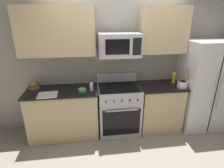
{
  "coord_description": "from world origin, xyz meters",
  "views": [
    {
      "loc": [
        -0.53,
        -2.26,
        2.13
      ],
      "look_at": [
        -0.14,
        0.58,
        1.03
      ],
      "focal_mm": 28.56,
      "sensor_mm": 36.0,
      "label": 1
    }
  ],
  "objects_px": {
    "range_oven": "(119,109)",
    "cutting_board": "(48,95)",
    "utensil_crock": "(182,84)",
    "bottle_vinegar": "(91,86)",
    "refrigerator": "(204,86)",
    "microwave": "(119,45)",
    "bottle_oil": "(174,77)",
    "prep_bowl": "(82,90)",
    "fruit_basket": "(34,85)"
  },
  "relations": [
    {
      "from": "microwave",
      "to": "prep_bowl",
      "type": "height_order",
      "value": "microwave"
    },
    {
      "from": "cutting_board",
      "to": "bottle_vinegar",
      "type": "distance_m",
      "value": 0.73
    },
    {
      "from": "bottle_oil",
      "to": "prep_bowl",
      "type": "xyz_separation_m",
      "value": [
        -1.74,
        -0.19,
        -0.09
      ]
    },
    {
      "from": "bottle_vinegar",
      "to": "microwave",
      "type": "bearing_deg",
      "value": 11.21
    },
    {
      "from": "utensil_crock",
      "to": "range_oven",
      "type": "bearing_deg",
      "value": 171.88
    },
    {
      "from": "microwave",
      "to": "range_oven",
      "type": "bearing_deg",
      "value": -89.92
    },
    {
      "from": "range_oven",
      "to": "bottle_oil",
      "type": "relative_size",
      "value": 4.4
    },
    {
      "from": "bottle_vinegar",
      "to": "range_oven",
      "type": "bearing_deg",
      "value": 8.25
    },
    {
      "from": "bottle_vinegar",
      "to": "refrigerator",
      "type": "bearing_deg",
      "value": 1.45
    },
    {
      "from": "microwave",
      "to": "prep_bowl",
      "type": "distance_m",
      "value": 0.99
    },
    {
      "from": "range_oven",
      "to": "refrigerator",
      "type": "height_order",
      "value": "refrigerator"
    },
    {
      "from": "utensil_crock",
      "to": "fruit_basket",
      "type": "height_order",
      "value": "utensil_crock"
    },
    {
      "from": "prep_bowl",
      "to": "refrigerator",
      "type": "bearing_deg",
      "value": 1.97
    },
    {
      "from": "microwave",
      "to": "bottle_vinegar",
      "type": "xyz_separation_m",
      "value": [
        -0.5,
        -0.1,
        -0.68
      ]
    },
    {
      "from": "microwave",
      "to": "fruit_basket",
      "type": "relative_size",
      "value": 3.46
    },
    {
      "from": "refrigerator",
      "to": "bottle_vinegar",
      "type": "bearing_deg",
      "value": -178.55
    },
    {
      "from": "range_oven",
      "to": "cutting_board",
      "type": "distance_m",
      "value": 1.31
    },
    {
      "from": "microwave",
      "to": "utensil_crock",
      "type": "bearing_deg",
      "value": -9.44
    },
    {
      "from": "utensil_crock",
      "to": "bottle_vinegar",
      "type": "bearing_deg",
      "value": 176.87
    },
    {
      "from": "refrigerator",
      "to": "prep_bowl",
      "type": "xyz_separation_m",
      "value": [
        -2.33,
        -0.08,
        0.08
      ]
    },
    {
      "from": "utensil_crock",
      "to": "bottle_vinegar",
      "type": "relative_size",
      "value": 1.9
    },
    {
      "from": "microwave",
      "to": "fruit_basket",
      "type": "xyz_separation_m",
      "value": [
        -1.53,
        0.16,
        -0.71
      ]
    },
    {
      "from": "refrigerator",
      "to": "microwave",
      "type": "relative_size",
      "value": 2.45
    },
    {
      "from": "fruit_basket",
      "to": "bottle_vinegar",
      "type": "bearing_deg",
      "value": -14.17
    },
    {
      "from": "range_oven",
      "to": "cutting_board",
      "type": "height_order",
      "value": "range_oven"
    },
    {
      "from": "range_oven",
      "to": "refrigerator",
      "type": "bearing_deg",
      "value": -0.59
    },
    {
      "from": "bottle_oil",
      "to": "bottle_vinegar",
      "type": "height_order",
      "value": "bottle_oil"
    },
    {
      "from": "fruit_basket",
      "to": "bottle_oil",
      "type": "height_order",
      "value": "bottle_oil"
    },
    {
      "from": "microwave",
      "to": "cutting_board",
      "type": "relative_size",
      "value": 2.27
    },
    {
      "from": "bottle_vinegar",
      "to": "utensil_crock",
      "type": "bearing_deg",
      "value": -3.13
    },
    {
      "from": "utensil_crock",
      "to": "prep_bowl",
      "type": "bearing_deg",
      "value": 177.94
    },
    {
      "from": "refrigerator",
      "to": "prep_bowl",
      "type": "bearing_deg",
      "value": -178.03
    },
    {
      "from": "microwave",
      "to": "bottle_vinegar",
      "type": "bearing_deg",
      "value": -168.79
    },
    {
      "from": "refrigerator",
      "to": "prep_bowl",
      "type": "distance_m",
      "value": 2.33
    },
    {
      "from": "range_oven",
      "to": "prep_bowl",
      "type": "bearing_deg",
      "value": -171.61
    },
    {
      "from": "microwave",
      "to": "utensil_crock",
      "type": "xyz_separation_m",
      "value": [
        1.13,
        -0.19,
        -0.69
      ]
    },
    {
      "from": "range_oven",
      "to": "bottle_vinegar",
      "type": "distance_m",
      "value": 0.72
    },
    {
      "from": "bottle_vinegar",
      "to": "bottle_oil",
      "type": "bearing_deg",
      "value": 5.95
    },
    {
      "from": "cutting_board",
      "to": "prep_bowl",
      "type": "relative_size",
      "value": 2.29
    },
    {
      "from": "fruit_basket",
      "to": "refrigerator",
      "type": "bearing_deg",
      "value": -3.67
    },
    {
      "from": "range_oven",
      "to": "fruit_basket",
      "type": "distance_m",
      "value": 1.61
    },
    {
      "from": "utensil_crock",
      "to": "cutting_board",
      "type": "relative_size",
      "value": 1.09
    },
    {
      "from": "bottle_oil",
      "to": "cutting_board",
      "type": "bearing_deg",
      "value": -173.11
    },
    {
      "from": "utensil_crock",
      "to": "prep_bowl",
      "type": "distance_m",
      "value": 1.79
    },
    {
      "from": "refrigerator",
      "to": "prep_bowl",
      "type": "relative_size",
      "value": 12.73
    },
    {
      "from": "range_oven",
      "to": "prep_bowl",
      "type": "relative_size",
      "value": 8.06
    },
    {
      "from": "fruit_basket",
      "to": "bottle_vinegar",
      "type": "xyz_separation_m",
      "value": [
        1.03,
        -0.26,
        0.03
      ]
    },
    {
      "from": "fruit_basket",
      "to": "bottle_vinegar",
      "type": "distance_m",
      "value": 1.06
    },
    {
      "from": "cutting_board",
      "to": "utensil_crock",
      "type": "bearing_deg",
      "value": 0.58
    },
    {
      "from": "bottle_vinegar",
      "to": "prep_bowl",
      "type": "xyz_separation_m",
      "value": [
        -0.16,
        -0.02,
        -0.05
      ]
    }
  ]
}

